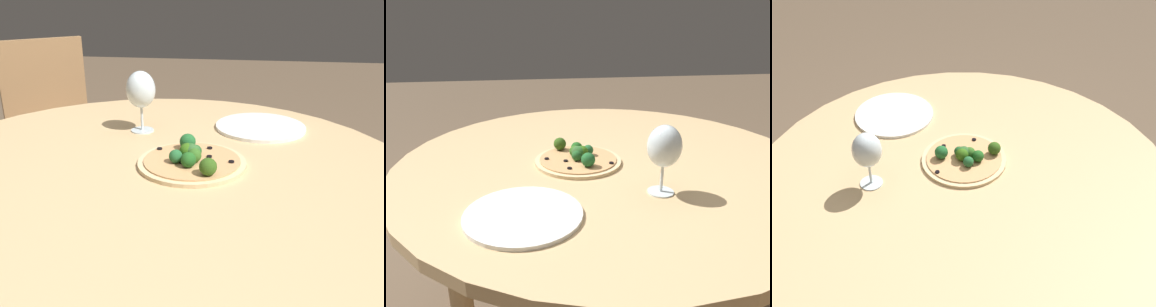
% 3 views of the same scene
% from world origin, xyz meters
% --- Properties ---
extents(dining_table, '(1.33, 1.33, 0.74)m').
position_xyz_m(dining_table, '(0.00, 0.00, 0.68)').
color(dining_table, tan).
rests_on(dining_table, ground_plane).
extents(pizza, '(0.27, 0.27, 0.06)m').
position_xyz_m(pizza, '(-0.02, 0.09, 0.75)').
color(pizza, '#DBBC89').
rests_on(pizza, dining_table).
extents(wine_glass, '(0.09, 0.09, 0.18)m').
position_xyz_m(wine_glass, '(-0.26, -0.09, 0.86)').
color(wine_glass, silver).
rests_on(wine_glass, dining_table).
extents(plate_near, '(0.28, 0.28, 0.01)m').
position_xyz_m(plate_near, '(-0.34, 0.27, 0.74)').
color(plate_near, white).
rests_on(plate_near, dining_table).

